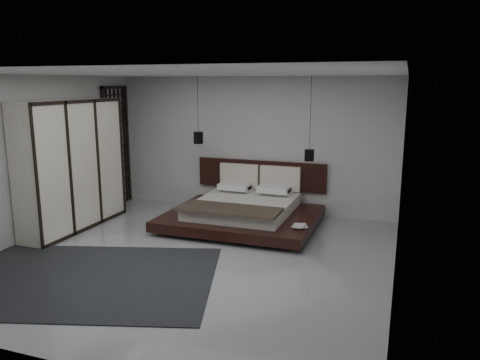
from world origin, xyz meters
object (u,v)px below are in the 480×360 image
at_px(bed, 244,210).
at_px(lattice_screen, 117,146).
at_px(wardrobe, 72,165).
at_px(pendant_left, 198,138).
at_px(rug, 86,278).
at_px(pendant_right, 309,155).

bearing_deg(bed, lattice_screen, 170.25).
bearing_deg(lattice_screen, bed, -9.75).
relative_size(lattice_screen, wardrobe, 1.07).
distance_m(pendant_left, rug, 3.93).
height_order(lattice_screen, rug, lattice_screen).
distance_m(pendant_right, wardrobe, 4.38).
bearing_deg(rug, pendant_left, 88.56).
relative_size(bed, pendant_left, 2.06).
height_order(pendant_left, wardrobe, pendant_left).
height_order(lattice_screen, bed, lattice_screen).
height_order(lattice_screen, pendant_right, pendant_right).
bearing_deg(pendant_left, bed, -20.96).
distance_m(lattice_screen, pendant_right, 4.29).
relative_size(pendant_left, wardrobe, 0.55).
xyz_separation_m(lattice_screen, wardrobe, (0.25, -1.80, -0.11)).
xyz_separation_m(bed, pendant_left, (-1.14, 0.44, 1.29)).
xyz_separation_m(pendant_left, rug, (-0.09, -3.60, -1.57)).
bearing_deg(wardrobe, bed, 23.45).
height_order(bed, wardrobe, wardrobe).
distance_m(bed, wardrobe, 3.29).
height_order(bed, rug, bed).
xyz_separation_m(pendant_right, rug, (-2.37, -3.60, -1.34)).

